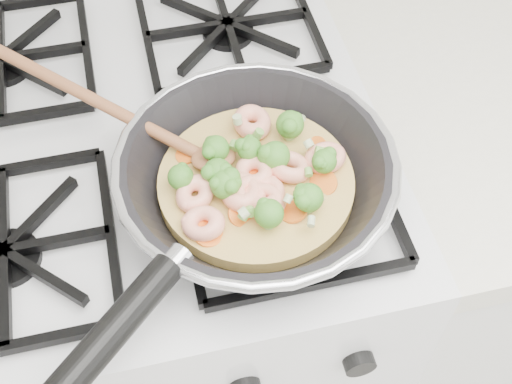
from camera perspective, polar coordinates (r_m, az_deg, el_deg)
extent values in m
cube|color=white|center=(1.22, -7.14, -9.34)|extent=(0.60, 0.60, 0.90)
cube|color=black|center=(0.85, -10.26, 5.33)|extent=(0.56, 0.56, 0.02)
torus|color=silver|center=(0.71, 0.00, 2.31)|extent=(0.30, 0.30, 0.01)
cylinder|color=black|center=(0.62, -12.63, -12.16)|extent=(0.16, 0.15, 0.03)
cylinder|color=tan|center=(0.74, 0.00, 0.67)|extent=(0.21, 0.21, 0.02)
ellipsoid|color=#955936|center=(0.74, -3.53, 2.86)|extent=(0.06, 0.06, 0.01)
cylinder|color=#955936|center=(0.78, -13.61, 7.60)|extent=(0.23, 0.18, 0.07)
torus|color=#FFB496|center=(0.71, -0.55, -0.09)|extent=(0.06, 0.06, 0.02)
torus|color=#FFB496|center=(0.77, -0.32, 5.78)|extent=(0.06, 0.06, 0.02)
torus|color=#FFB496|center=(0.72, -0.19, 1.66)|extent=(0.06, 0.06, 0.02)
torus|color=#FFB496|center=(0.73, 2.75, 2.10)|extent=(0.07, 0.07, 0.03)
torus|color=#FFB496|center=(0.74, 5.73, 2.84)|extent=(0.06, 0.06, 0.02)
torus|color=#FFB496|center=(0.71, -1.23, -0.01)|extent=(0.05, 0.05, 0.02)
torus|color=#FFB496|center=(0.70, 0.52, -0.75)|extent=(0.07, 0.07, 0.02)
torus|color=#FFB496|center=(0.71, -5.07, -0.15)|extent=(0.06, 0.06, 0.02)
torus|color=#FFB496|center=(0.70, 0.73, -0.19)|extent=(0.07, 0.07, 0.02)
torus|color=#FFB496|center=(0.69, -4.38, -2.62)|extent=(0.06, 0.06, 0.02)
ellipsoid|color=#509531|center=(0.71, -3.18, 1.62)|extent=(0.04, 0.04, 0.03)
ellipsoid|color=#509531|center=(0.73, -0.54, 3.59)|extent=(0.03, 0.03, 0.03)
ellipsoid|color=#509531|center=(0.71, -6.24, 1.23)|extent=(0.04, 0.04, 0.03)
ellipsoid|color=#509531|center=(0.68, 1.08, -1.79)|extent=(0.04, 0.04, 0.03)
ellipsoid|color=#509531|center=(0.75, 2.82, 5.59)|extent=(0.04, 0.04, 0.03)
ellipsoid|color=#509531|center=(0.69, 4.39, -0.47)|extent=(0.04, 0.04, 0.03)
ellipsoid|color=#509531|center=(0.72, 1.61, 3.02)|extent=(0.04, 0.04, 0.03)
ellipsoid|color=#509531|center=(0.73, -3.34, 3.59)|extent=(0.04, 0.04, 0.03)
ellipsoid|color=#509531|center=(0.72, 5.66, 2.55)|extent=(0.03, 0.03, 0.03)
ellipsoid|color=#509531|center=(0.70, -2.53, 0.64)|extent=(0.04, 0.04, 0.03)
cylinder|color=orange|center=(0.73, 1.14, 1.23)|extent=(0.04, 0.04, 0.00)
cylinder|color=orange|center=(0.72, 1.12, -0.19)|extent=(0.03, 0.03, 0.00)
cylinder|color=orange|center=(0.71, -0.51, -0.38)|extent=(0.03, 0.03, 0.01)
cylinder|color=orange|center=(0.75, -5.76, 3.08)|extent=(0.03, 0.03, 0.01)
cylinder|color=orange|center=(0.76, -3.19, 3.66)|extent=(0.04, 0.04, 0.01)
cylinder|color=orange|center=(0.73, 5.58, 0.72)|extent=(0.03, 0.03, 0.01)
cylinder|color=orange|center=(0.73, -0.76, 1.12)|extent=(0.03, 0.03, 0.01)
cylinder|color=orange|center=(0.70, -1.14, -1.86)|extent=(0.04, 0.04, 0.01)
cylinder|color=orange|center=(0.76, 5.49, 3.86)|extent=(0.03, 0.03, 0.01)
cylinder|color=orange|center=(0.73, -0.64, 1.37)|extent=(0.03, 0.03, 0.00)
cylinder|color=orange|center=(0.69, -3.99, -3.45)|extent=(0.03, 0.03, 0.01)
cylinder|color=orange|center=(0.70, 3.13, -1.65)|extent=(0.04, 0.04, 0.01)
cylinder|color=#75B146|center=(0.68, -0.96, -1.83)|extent=(0.01, 0.01, 0.01)
cylinder|color=#B6C98E|center=(0.75, -1.54, 6.00)|extent=(0.01, 0.01, 0.01)
cylinder|color=#75B146|center=(0.75, 2.60, 5.79)|extent=(0.01, 0.01, 0.01)
cylinder|color=#75B146|center=(0.74, -1.81, 3.85)|extent=(0.01, 0.01, 0.01)
cylinder|color=#75B146|center=(0.75, 0.15, 4.79)|extent=(0.01, 0.01, 0.01)
cylinder|color=#B6C98E|center=(0.68, 4.58, -2.44)|extent=(0.01, 0.01, 0.01)
cylinder|color=#75B146|center=(0.69, -0.49, -1.63)|extent=(0.01, 0.01, 0.01)
cylinder|color=#75B146|center=(0.69, 3.47, -0.56)|extent=(0.01, 0.01, 0.01)
cylinder|color=#B6C98E|center=(0.76, 3.75, 6.03)|extent=(0.01, 0.01, 0.01)
cylinder|color=#B6C98E|center=(0.70, 5.12, -0.36)|extent=(0.01, 0.01, 0.01)
cylinder|color=#75B146|center=(0.72, 4.36, 1.65)|extent=(0.01, 0.01, 0.01)
cylinder|color=#75B146|center=(0.73, 5.25, 3.39)|extent=(0.01, 0.01, 0.01)
cylinder|color=#B6C98E|center=(0.73, 4.37, 3.97)|extent=(0.01, 0.01, 0.01)
cylinder|color=#B6C98E|center=(0.68, -1.01, -1.73)|extent=(0.01, 0.01, 0.01)
cylinder|color=#B6C98E|center=(0.68, 2.67, -0.55)|extent=(0.01, 0.01, 0.01)
cylinder|color=#B6C98E|center=(0.73, 5.50, 2.89)|extent=(0.01, 0.01, 0.01)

